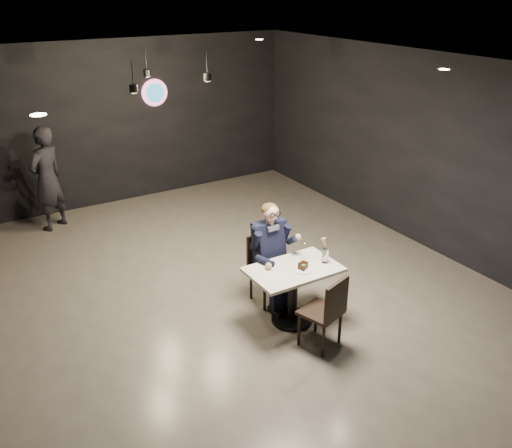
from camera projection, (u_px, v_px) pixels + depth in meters
floor at (236, 308)px, 7.09m from camera, size 9.00×9.00×0.00m
wall_sign at (154, 93)px, 10.14m from camera, size 0.50×0.06×0.50m
pendant_lights at (162, 63)px, 7.47m from camera, size 1.40×1.20×0.36m
main_table at (293, 295)px, 6.67m from camera, size 1.10×0.70×0.75m
chair_far at (269, 270)px, 7.06m from camera, size 0.42×0.46×0.92m
chair_near at (321, 310)px, 6.20m from camera, size 0.54×0.57×0.92m
seated_man at (269, 253)px, 6.96m from camera, size 0.60×0.80×1.44m
dessert_plate at (302, 270)px, 6.46m from camera, size 0.22×0.22×0.01m
cake_slice at (303, 266)px, 6.47m from camera, size 0.12×0.11×0.07m
mint_leaf at (304, 265)px, 6.40m from camera, size 0.06×0.04×0.01m
sundae_glass at (325, 256)px, 6.62m from camera, size 0.08×0.08×0.18m
wafer_cone at (325, 243)px, 6.57m from camera, size 0.08×0.08×0.13m
passerby at (47, 179)px, 9.05m from camera, size 0.77×0.72×1.78m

